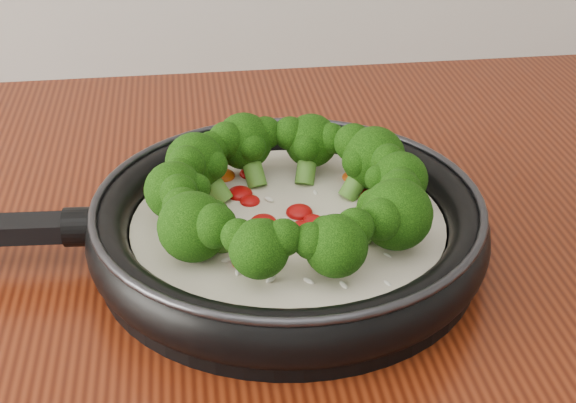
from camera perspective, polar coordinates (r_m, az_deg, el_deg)
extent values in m
cylinder|color=black|center=(0.66, 0.00, -3.33)|extent=(0.32, 0.32, 0.01)
torus|color=black|center=(0.65, 0.00, -1.61)|extent=(0.33, 0.33, 0.03)
torus|color=#2D2D33|center=(0.63, 0.00, 0.02)|extent=(0.33, 0.33, 0.01)
cylinder|color=black|center=(0.65, -14.11, -1.71)|extent=(0.03, 0.03, 0.03)
cylinder|color=silver|center=(0.65, 0.00, -2.12)|extent=(0.26, 0.26, 0.02)
ellipsoid|color=#A40708|center=(0.64, -1.73, -1.48)|extent=(0.03, 0.03, 0.01)
ellipsoid|color=#A40708|center=(0.67, -2.68, 0.02)|extent=(0.02, 0.02, 0.01)
ellipsoid|color=#D74D0D|center=(0.72, -5.12, 2.25)|extent=(0.02, 0.02, 0.01)
ellipsoid|color=#A40708|center=(0.63, 0.88, -1.75)|extent=(0.02, 0.02, 0.01)
ellipsoid|color=#A40708|center=(0.61, -1.90, -3.21)|extent=(0.02, 0.02, 0.01)
ellipsoid|color=#D74D0D|center=(0.71, 4.44, 1.70)|extent=(0.02, 0.02, 0.01)
ellipsoid|color=#A40708|center=(0.63, -0.98, -1.83)|extent=(0.02, 0.02, 0.01)
ellipsoid|color=#A40708|center=(0.65, 0.79, -0.77)|extent=(0.02, 0.02, 0.01)
ellipsoid|color=#D74D0D|center=(0.70, -6.02, 1.25)|extent=(0.02, 0.02, 0.01)
ellipsoid|color=#A40708|center=(0.66, -5.41, -0.60)|extent=(0.03, 0.03, 0.01)
ellipsoid|color=#A40708|center=(0.71, -2.64, 1.96)|extent=(0.02, 0.02, 0.01)
ellipsoid|color=#D74D0D|center=(0.68, -7.80, 0.31)|extent=(0.03, 0.03, 0.01)
ellipsoid|color=#A40708|center=(0.68, 4.97, 0.66)|extent=(0.02, 0.02, 0.01)
ellipsoid|color=#A40708|center=(0.68, -3.38, 0.54)|extent=(0.03, 0.03, 0.01)
ellipsoid|color=#D74D0D|center=(0.71, -4.53, 1.79)|extent=(0.03, 0.03, 0.01)
ellipsoid|color=#A40708|center=(0.64, 1.75, -1.36)|extent=(0.02, 0.02, 0.01)
ellipsoid|color=#A40708|center=(0.66, 8.12, -0.74)|extent=(0.03, 0.03, 0.01)
ellipsoid|color=#D74D0D|center=(0.61, 3.65, -3.18)|extent=(0.02, 0.02, 0.01)
ellipsoid|color=#A40708|center=(0.59, -3.29, -4.30)|extent=(0.02, 0.02, 0.01)
ellipsoid|color=white|center=(0.64, -0.07, -1.57)|extent=(0.01, 0.01, 0.00)
ellipsoid|color=white|center=(0.66, 0.94, -0.70)|extent=(0.01, 0.01, 0.00)
ellipsoid|color=white|center=(0.61, 6.97, -3.80)|extent=(0.01, 0.01, 0.00)
ellipsoid|color=white|center=(0.70, 5.50, 1.43)|extent=(0.01, 0.01, 0.00)
ellipsoid|color=white|center=(0.71, -7.30, 1.60)|extent=(0.01, 0.01, 0.00)
ellipsoid|color=white|center=(0.58, -3.52, -4.92)|extent=(0.01, 0.01, 0.00)
ellipsoid|color=white|center=(0.64, 0.22, -1.64)|extent=(0.01, 0.01, 0.00)
ellipsoid|color=white|center=(0.67, -1.33, 0.15)|extent=(0.01, 0.01, 0.00)
ellipsoid|color=white|center=(0.64, -0.26, -1.26)|extent=(0.01, 0.01, 0.00)
ellipsoid|color=white|center=(0.57, 3.91, -5.84)|extent=(0.01, 0.01, 0.00)
ellipsoid|color=white|center=(0.59, 4.14, -4.47)|extent=(0.01, 0.00, 0.00)
ellipsoid|color=white|center=(0.62, 0.88, -2.83)|extent=(0.01, 0.01, 0.00)
ellipsoid|color=white|center=(0.57, -1.20, -5.46)|extent=(0.01, 0.01, 0.00)
ellipsoid|color=white|center=(0.63, 1.58, -1.79)|extent=(0.01, 0.01, 0.00)
ellipsoid|color=white|center=(0.60, -4.25, -4.10)|extent=(0.01, 0.01, 0.00)
ellipsoid|color=white|center=(0.68, 1.92, 0.60)|extent=(0.00, 0.01, 0.00)
ellipsoid|color=white|center=(0.57, 1.46, -5.57)|extent=(0.01, 0.01, 0.00)
ellipsoid|color=white|center=(0.64, -0.01, -1.52)|extent=(0.01, 0.00, 0.00)
ellipsoid|color=white|center=(0.68, -6.05, 0.29)|extent=(0.00, 0.01, 0.00)
ellipsoid|color=white|center=(0.58, 6.97, -5.75)|extent=(0.01, 0.01, 0.00)
ellipsoid|color=white|center=(0.71, 3.99, 1.77)|extent=(0.01, 0.01, 0.00)
ellipsoid|color=white|center=(0.65, 6.13, -1.25)|extent=(0.01, 0.01, 0.00)
cylinder|color=#599430|center=(0.65, 6.18, 0.14)|extent=(0.03, 0.02, 0.04)
sphere|color=black|center=(0.65, 7.84, 1.56)|extent=(0.05, 0.05, 0.04)
sphere|color=black|center=(0.65, 7.03, 2.80)|extent=(0.03, 0.03, 0.03)
sphere|color=black|center=(0.63, 7.92, 1.29)|extent=(0.03, 0.03, 0.03)
sphere|color=black|center=(0.64, 6.35, 1.61)|extent=(0.02, 0.02, 0.02)
cylinder|color=#599430|center=(0.68, 4.81, 1.41)|extent=(0.04, 0.03, 0.04)
sphere|color=black|center=(0.68, 6.02, 3.05)|extent=(0.06, 0.06, 0.05)
sphere|color=black|center=(0.68, 4.60, 4.11)|extent=(0.03, 0.03, 0.03)
sphere|color=black|center=(0.66, 6.93, 2.77)|extent=(0.03, 0.03, 0.03)
sphere|color=black|center=(0.67, 4.91, 2.80)|extent=(0.03, 0.03, 0.03)
cylinder|color=#599430|center=(0.70, 1.31, 2.47)|extent=(0.03, 0.04, 0.03)
sphere|color=black|center=(0.71, 1.63, 4.28)|extent=(0.05, 0.05, 0.05)
sphere|color=black|center=(0.70, 0.14, 4.79)|extent=(0.03, 0.03, 0.03)
sphere|color=black|center=(0.70, 2.98, 4.43)|extent=(0.03, 0.03, 0.03)
sphere|color=black|center=(0.69, 1.34, 3.81)|extent=(0.02, 0.02, 0.02)
cylinder|color=#599430|center=(0.69, -2.48, 2.37)|extent=(0.03, 0.04, 0.04)
sphere|color=black|center=(0.70, -3.10, 4.24)|extent=(0.05, 0.05, 0.05)
sphere|color=black|center=(0.69, -4.35, 4.34)|extent=(0.03, 0.03, 0.03)
sphere|color=black|center=(0.70, -1.60, 4.82)|extent=(0.03, 0.03, 0.03)
sphere|color=black|center=(0.69, -2.55, 3.81)|extent=(0.03, 0.03, 0.02)
cylinder|color=#599430|center=(0.67, -5.19, 1.16)|extent=(0.04, 0.03, 0.04)
sphere|color=black|center=(0.67, -6.50, 2.75)|extent=(0.05, 0.05, 0.05)
sphere|color=black|center=(0.65, -7.08, 2.58)|extent=(0.03, 0.03, 0.03)
sphere|color=black|center=(0.68, -5.35, 3.73)|extent=(0.03, 0.03, 0.03)
sphere|color=black|center=(0.66, -5.29, 2.55)|extent=(0.03, 0.03, 0.02)
cylinder|color=#599430|center=(0.64, -6.29, -0.49)|extent=(0.03, 0.02, 0.04)
sphere|color=black|center=(0.63, -7.99, 0.76)|extent=(0.05, 0.05, 0.05)
sphere|color=black|center=(0.61, -7.63, 0.61)|extent=(0.03, 0.03, 0.03)
sphere|color=black|center=(0.64, -7.56, 1.96)|extent=(0.03, 0.03, 0.03)
sphere|color=black|center=(0.63, -6.43, 0.95)|extent=(0.02, 0.02, 0.02)
cylinder|color=#599430|center=(0.60, -5.17, -2.51)|extent=(0.04, 0.03, 0.03)
sphere|color=black|center=(0.59, -6.66, -1.77)|extent=(0.05, 0.05, 0.05)
sphere|color=black|center=(0.57, -5.16, -1.72)|extent=(0.03, 0.03, 0.03)
sphere|color=black|center=(0.60, -7.39, -0.41)|extent=(0.03, 0.03, 0.03)
sphere|color=black|center=(0.59, -5.26, -1.05)|extent=(0.03, 0.03, 0.03)
cylinder|color=#599430|center=(0.58, -1.54, -3.76)|extent=(0.03, 0.04, 0.04)
sphere|color=black|center=(0.55, -2.03, -3.33)|extent=(0.04, 0.04, 0.04)
sphere|color=black|center=(0.55, -0.31, -2.54)|extent=(0.03, 0.03, 0.03)
sphere|color=black|center=(0.56, -3.51, -2.42)|extent=(0.03, 0.03, 0.02)
sphere|color=black|center=(0.57, -1.60, -2.22)|extent=(0.02, 0.02, 0.02)
cylinder|color=#599430|center=(0.58, 2.57, -3.59)|extent=(0.02, 0.04, 0.04)
sphere|color=black|center=(0.56, 3.37, -3.12)|extent=(0.05, 0.05, 0.04)
sphere|color=black|center=(0.57, 4.68, -1.82)|extent=(0.03, 0.03, 0.03)
sphere|color=black|center=(0.55, 1.65, -2.77)|extent=(0.03, 0.03, 0.03)
sphere|color=black|center=(0.57, 2.65, -2.07)|extent=(0.02, 0.02, 0.02)
cylinder|color=#599430|center=(0.61, 5.87, -1.87)|extent=(0.04, 0.03, 0.04)
sphere|color=black|center=(0.60, 7.60, -0.90)|extent=(0.06, 0.06, 0.05)
sphere|color=black|center=(0.61, 7.83, 0.71)|extent=(0.04, 0.04, 0.03)
sphere|color=black|center=(0.58, 6.56, -1.21)|extent=(0.03, 0.03, 0.03)
sphere|color=black|center=(0.60, 6.07, -0.34)|extent=(0.03, 0.03, 0.03)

